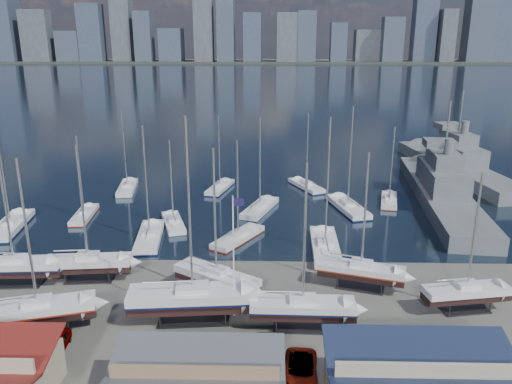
{
  "coord_description": "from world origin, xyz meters",
  "views": [
    {
      "loc": [
        5.02,
        -55.12,
        25.48
      ],
      "look_at": [
        3.38,
        8.0,
        6.3
      ],
      "focal_mm": 35.0,
      "sensor_mm": 36.0,
      "label": 1
    }
  ],
  "objects_px": {
    "car_a": "(58,343)",
    "sailboat_cradle_0": "(15,266)",
    "naval_ship_east": "(440,192)",
    "flagpole": "(234,249)",
    "naval_ship_west": "(455,165)"
  },
  "relations": [
    {
      "from": "naval_ship_west",
      "to": "flagpole",
      "type": "relative_size",
      "value": 3.54
    },
    {
      "from": "sailboat_cradle_0",
      "to": "naval_ship_east",
      "type": "relative_size",
      "value": 0.37
    },
    {
      "from": "sailboat_cradle_0",
      "to": "car_a",
      "type": "bearing_deg",
      "value": -55.63
    },
    {
      "from": "sailboat_cradle_0",
      "to": "car_a",
      "type": "height_order",
      "value": "sailboat_cradle_0"
    },
    {
      "from": "naval_ship_east",
      "to": "car_a",
      "type": "height_order",
      "value": "naval_ship_east"
    },
    {
      "from": "naval_ship_east",
      "to": "naval_ship_west",
      "type": "distance_m",
      "value": 20.7
    },
    {
      "from": "sailboat_cradle_0",
      "to": "naval_ship_east",
      "type": "xyz_separation_m",
      "value": [
        55.79,
        30.81,
        -0.43
      ]
    },
    {
      "from": "naval_ship_east",
      "to": "car_a",
      "type": "xyz_separation_m",
      "value": [
        -46.38,
        -42.62,
        -1.02
      ]
    },
    {
      "from": "sailboat_cradle_0",
      "to": "flagpole",
      "type": "bearing_deg",
      "value": -17.84
    },
    {
      "from": "naval_ship_east",
      "to": "flagpole",
      "type": "height_order",
      "value": "naval_ship_east"
    },
    {
      "from": "sailboat_cradle_0",
      "to": "flagpole",
      "type": "xyz_separation_m",
      "value": [
        24.3,
        -5.9,
        4.92
      ]
    },
    {
      "from": "car_a",
      "to": "sailboat_cradle_0",
      "type": "bearing_deg",
      "value": 124.05
    },
    {
      "from": "naval_ship_west",
      "to": "flagpole",
      "type": "distance_m",
      "value": 68.76
    },
    {
      "from": "naval_ship_west",
      "to": "flagpole",
      "type": "xyz_separation_m",
      "value": [
        -40.4,
        -55.39,
        5.35
      ]
    },
    {
      "from": "sailboat_cradle_0",
      "to": "naval_ship_east",
      "type": "bearing_deg",
      "value": 24.71
    }
  ]
}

